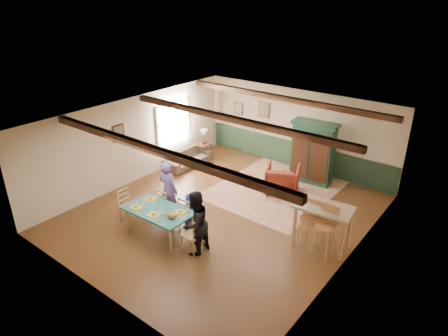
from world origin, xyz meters
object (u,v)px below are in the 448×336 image
Objects in this scene: bar_stool_left at (308,225)px; dining_table at (159,222)px; dining_chair_far_left at (167,203)px; armchair at (282,179)px; dining_chair_end_left at (129,206)px; end_table at (204,151)px; counter_table at (322,227)px; bar_stool_right at (324,233)px; dining_chair_end_right at (192,234)px; cat at (171,215)px; person_child at (191,210)px; dining_chair_far_right at (189,212)px; person_man at (168,190)px; table_lamp at (204,137)px; sofa at (188,158)px; armoire at (313,153)px; person_woman at (195,223)px.

dining_table is at bearing -148.07° from bar_stool_left.
dining_chair_far_left is 3.59m from armchair.
dining_chair_end_left is at bearing -178.67° from dining_table.
end_table is 6.21m from counter_table.
bar_stool_right reaches higher than dining_chair_far_left.
end_table is (-3.59, 0.58, -0.15)m from armchair.
dining_chair_end_right is (1.10, 0.03, 0.10)m from dining_table.
dining_chair_end_left is at bearing 176.63° from cat.
dining_chair_end_left is 0.95× the size of person_child.
dining_chair_far_right is 0.55× the size of person_man.
table_lamp is (-1.92, 3.76, 0.37)m from dining_chair_far_left.
armoire is at bearing -69.59° from sofa.
armoire is 3.95m from bar_stool_right.
sofa is (-3.97, -1.45, -0.72)m from armoire.
dining_chair_far_left is 0.55× the size of person_man.
cat is (0.93, -0.76, 0.35)m from dining_chair_far_left.
armchair is at bearing 138.64° from bar_stool_right.
person_child is 0.73× the size of counter_table.
dining_chair_far_right is at bearing -130.27° from person_woman.
bar_stool_right is at bearing -107.60° from sofa.
dining_chair_end_left is at bearing 24.92° from dining_chair_far_right.
person_man is at bearing -161.43° from bar_stool_left.
table_lamp is (-1.92, 3.68, -0.00)m from person_man.
table_lamp reaches higher than armchair.
armoire is 3.52× the size of end_table.
person_man is 1.72× the size of armchair.
dining_chair_end_left is at bearing -90.00° from dining_chair_end_right.
table_lamp is 6.54m from bar_stool_right.
person_man is at bearing -145.23° from sofa.
end_table is (-1.92, 3.68, -0.54)m from person_man.
person_woman is (1.60, -0.73, -0.04)m from person_man.
dining_chair_end_right is 0.49× the size of sofa.
end_table is (-1.22, 4.46, -0.17)m from dining_chair_end_left.
dining_chair_end_left is 3.87m from sofa.
dining_table is at bearing 48.89° from armchair.
person_man is (-0.00, 0.08, 0.37)m from dining_chair_far_left.
dining_chair_far_left and dining_chair_end_left have the same top height.
counter_table is (2.21, 2.02, -0.24)m from person_woman.
sofa is at bearing -48.27° from dining_chair_far_right.
dining_chair_end_right is (0.73, -0.67, 0.00)m from dining_chair_far_right.
dining_chair_far_right is 1.12m from person_woman.
dining_table is 3.97m from counter_table.
counter_table is (3.03, 1.35, 0.09)m from dining_chair_far_right.
bar_stool_right is (3.25, 0.92, 0.16)m from person_child.
person_man reaches higher than cat.
armoire is (0.41, 5.05, 0.20)m from person_woman.
dining_chair_far_left reaches higher than end_table.
sofa is at bearing -57.55° from dining_chair_far_left.
dining_chair_far_right is at bearing 180.00° from dining_chair_far_left.
armoire is at bearing 120.63° from counter_table.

